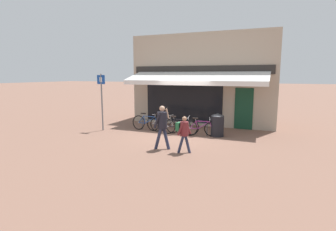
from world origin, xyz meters
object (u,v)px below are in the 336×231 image
pedestrian_adult (162,123)px  pedestrian_child (184,130)px  litter_bin (217,125)px  bicycle_purple (201,128)px  bicycle_blue (148,123)px  bicycle_black (179,126)px  parking_sign (102,96)px  bicycle_silver (163,124)px

pedestrian_adult → pedestrian_child: 0.92m
pedestrian_adult → litter_bin: (1.46, 2.83, -0.47)m
bicycle_purple → litter_bin: 0.76m
litter_bin → bicycle_blue: bearing=-178.5°
bicycle_black → parking_sign: bearing=179.9°
bicycle_silver → bicycle_black: 0.98m
bicycle_black → bicycle_purple: 1.01m
pedestrian_child → litter_bin: size_ratio=1.26×
pedestrian_adult → parking_sign: parking_sign is taller
bicycle_black → bicycle_purple: size_ratio=1.10×
pedestrian_adult → bicycle_black: bearing=105.7°
pedestrian_adult → bicycle_blue: bearing=136.6°
bicycle_silver → pedestrian_child: bearing=-47.2°
bicycle_silver → pedestrian_adult: (1.19, -2.73, 0.61)m
bicycle_purple → litter_bin: bearing=6.9°
pedestrian_adult → bicycle_purple: bearing=83.5°
bicycle_black → bicycle_blue: bearing=163.5°
pedestrian_adult → parking_sign: 4.58m
bicycle_silver → litter_bin: 2.65m
bicycle_silver → bicycle_purple: size_ratio=1.10×
bicycle_black → pedestrian_adult: pedestrian_adult is taller
bicycle_blue → parking_sign: size_ratio=0.64×
bicycle_black → bicycle_purple: bearing=-4.4°
bicycle_blue → litter_bin: litter_bin is taller
bicycle_blue → bicycle_black: size_ratio=0.97×
bicycle_silver → parking_sign: size_ratio=0.65×
pedestrian_child → parking_sign: (-4.99, 2.07, 0.88)m
pedestrian_child → parking_sign: parking_sign is taller
bicycle_black → litter_bin: bearing=3.1°
bicycle_blue → litter_bin: 3.47m
pedestrian_adult → parking_sign: size_ratio=0.59×
bicycle_black → litter_bin: 1.73m
pedestrian_adult → parking_sign: (-4.10, 1.92, 0.69)m
bicycle_purple → litter_bin: size_ratio=1.58×
pedestrian_child → bicycle_silver: bearing=132.8°
bicycle_black → parking_sign: 4.12m
bicycle_blue → pedestrian_adult: 3.45m
bicycle_purple → litter_bin: litter_bin is taller
pedestrian_child → litter_bin: 3.05m
bicycle_silver → bicycle_purple: bicycle_silver is taller
pedestrian_adult → litter_bin: size_ratio=1.57×
litter_bin → bicycle_purple: bearing=-158.4°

